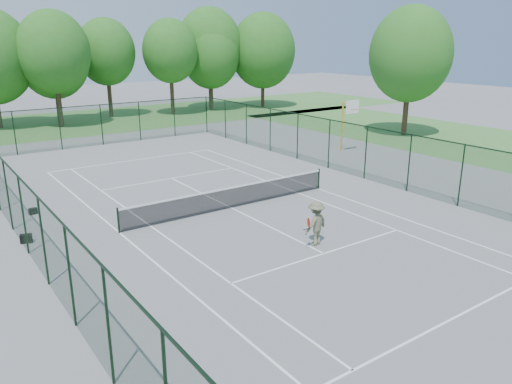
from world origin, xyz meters
TOP-DOWN VIEW (x-y plane):
  - ground at (0.00, 0.00)m, footprint 140.00×140.00m
  - grass_far at (0.00, 30.00)m, footprint 80.00×16.00m
  - grass_side at (24.00, 4.00)m, footprint 14.00×40.00m
  - court_lines at (0.00, 0.00)m, footprint 11.05×23.85m
  - tennis_net at (0.00, 0.00)m, footprint 11.08×0.08m
  - fence_enclosure at (0.00, 0.00)m, footprint 18.05×36.05m
  - tree_line_far at (0.00, 30.00)m, footprint 39.40×6.40m
  - basketball_goal at (13.29, 5.74)m, footprint 1.20×1.43m
  - tree_side at (21.72, 7.49)m, footprint 6.48×6.48m
  - sports_bag_a at (-8.84, 1.14)m, footprint 0.49×0.38m
  - sports_bag_b at (-7.87, 4.53)m, footprint 0.37×0.23m
  - tennis_player at (0.31, -5.56)m, footprint 1.71×0.91m

SIDE VIEW (x-z plane):
  - ground at x=0.00m, z-range 0.00..0.00m
  - court_lines at x=0.00m, z-range 0.00..0.01m
  - grass_far at x=0.00m, z-range 0.00..0.01m
  - grass_side at x=24.00m, z-range 0.00..0.01m
  - sports_bag_b at x=-7.87m, z-range 0.00..0.28m
  - sports_bag_a at x=-8.84m, z-range 0.00..0.34m
  - tennis_net at x=0.00m, z-range 0.03..1.13m
  - tennis_player at x=0.31m, z-range 0.00..1.76m
  - fence_enclosure at x=0.00m, z-range 0.05..3.07m
  - basketball_goal at x=13.29m, z-range 0.74..4.39m
  - tree_line_far at x=0.00m, z-range 1.14..10.84m
  - tree_side at x=21.72m, z-range 1.34..11.61m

